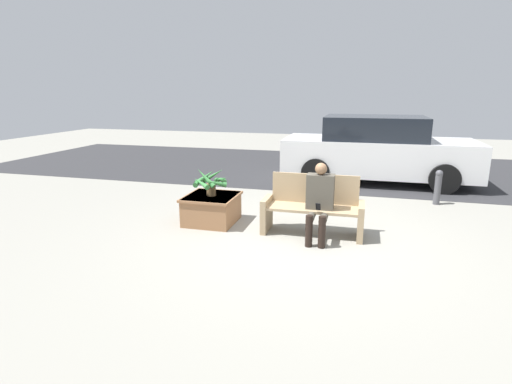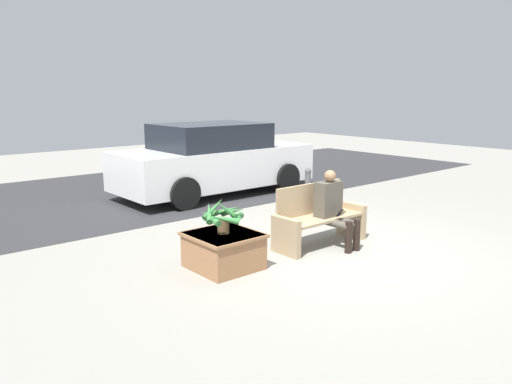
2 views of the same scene
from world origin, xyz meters
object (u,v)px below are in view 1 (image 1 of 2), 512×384
object	(u,v)px
planter_box	(212,208)
bollard_post	(438,186)
bench	(313,208)
person_seated	(319,199)
parked_car	(377,150)
potted_plant	(210,181)

from	to	relation	value
planter_box	bollard_post	xyz separation A→B (m)	(3.84, 2.17, 0.11)
bench	planter_box	xyz separation A→B (m)	(-1.70, 0.08, -0.15)
person_seated	parked_car	size ratio (longest dim) A/B	0.26
bench	planter_box	world-z (taller)	bench
potted_plant	bollard_post	world-z (taller)	potted_plant
planter_box	parked_car	world-z (taller)	parked_car
planter_box	bench	bearing A→B (deg)	-2.84
bench	person_seated	distance (m)	0.31
potted_plant	parked_car	world-z (taller)	parked_car
bollard_post	planter_box	bearing A→B (deg)	-150.55
bench	person_seated	world-z (taller)	person_seated
person_seated	bollard_post	distance (m)	3.20
planter_box	bollard_post	bearing A→B (deg)	29.45
bench	parked_car	distance (m)	4.21
bench	parked_car	world-z (taller)	parked_car
potted_plant	person_seated	bearing A→B (deg)	-8.98
bench	potted_plant	distance (m)	1.74
person_seated	parked_car	xyz separation A→B (m)	(0.91, 4.28, 0.16)
parked_car	bollard_post	bearing A→B (deg)	-58.25
parked_car	planter_box	bearing A→B (deg)	-124.29
planter_box	potted_plant	distance (m)	0.46
bench	parked_car	size ratio (longest dim) A/B	0.35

